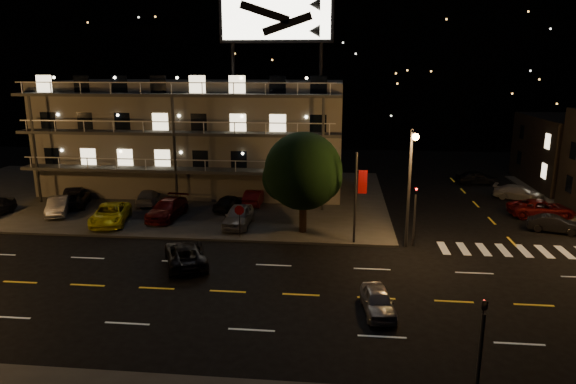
# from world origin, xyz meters

# --- Properties ---
(ground) EXTENTS (140.00, 140.00, 0.00)m
(ground) POSITION_xyz_m (0.00, 0.00, 0.00)
(ground) COLOR black
(ground) RESTS_ON ground
(curb_nw) EXTENTS (44.00, 24.00, 0.15)m
(curb_nw) POSITION_xyz_m (-14.00, 20.00, 0.07)
(curb_nw) COLOR #3A3937
(curb_nw) RESTS_ON ground
(motel) EXTENTS (28.00, 13.80, 18.10)m
(motel) POSITION_xyz_m (-9.94, 23.88, 5.34)
(motel) COLOR gray
(motel) RESTS_ON ground
(hill_backdrop) EXTENTS (120.00, 25.00, 24.00)m
(hill_backdrop) POSITION_xyz_m (-5.94, 68.78, 11.55)
(hill_backdrop) COLOR black
(hill_backdrop) RESTS_ON ground
(streetlight_nc) EXTENTS (0.44, 1.92, 8.00)m
(streetlight_nc) POSITION_xyz_m (8.50, 7.94, 4.96)
(streetlight_nc) COLOR #2D2D30
(streetlight_nc) RESTS_ON ground
(signal_nw) EXTENTS (0.20, 0.27, 4.60)m
(signal_nw) POSITION_xyz_m (9.00, 8.50, 2.57)
(signal_nw) COLOR #2D2D30
(signal_nw) RESTS_ON ground
(signal_sw) EXTENTS (0.20, 0.27, 4.60)m
(signal_sw) POSITION_xyz_m (9.00, -8.50, 2.57)
(signal_sw) COLOR #2D2D30
(signal_sw) RESTS_ON ground
(banner_north) EXTENTS (0.83, 0.16, 6.40)m
(banner_north) POSITION_xyz_m (5.09, 8.40, 3.43)
(banner_north) COLOR #2D2D30
(banner_north) RESTS_ON ground
(stop_sign) EXTENTS (0.91, 0.11, 2.61)m
(stop_sign) POSITION_xyz_m (-3.00, 8.57, 1.71)
(stop_sign) COLOR #2D2D30
(stop_sign) RESTS_ON ground
(tree) EXTENTS (5.81, 5.59, 7.31)m
(tree) POSITION_xyz_m (1.27, 10.36, 4.49)
(tree) COLOR black
(tree) RESTS_ON curb_nw
(lot_car_1) EXTENTS (2.90, 4.50, 1.40)m
(lot_car_1) POSITION_xyz_m (-18.84, 12.79, 0.85)
(lot_car_1) COLOR #949499
(lot_car_1) RESTS_ON curb_nw
(lot_car_2) EXTENTS (3.54, 5.70, 1.47)m
(lot_car_2) POSITION_xyz_m (-13.53, 10.84, 0.89)
(lot_car_2) COLOR yellow
(lot_car_2) RESTS_ON curb_nw
(lot_car_3) EXTENTS (2.44, 5.27, 1.49)m
(lot_car_3) POSITION_xyz_m (-9.65, 12.72, 0.89)
(lot_car_3) COLOR #550C0C
(lot_car_3) RESTS_ON curb_nw
(lot_car_4) EXTENTS (1.91, 4.57, 1.55)m
(lot_car_4) POSITION_xyz_m (-3.63, 11.26, 0.92)
(lot_car_4) COLOR #949499
(lot_car_4) RESTS_ON curb_nw
(lot_car_5) EXTENTS (2.47, 4.15, 1.29)m
(lot_car_5) POSITION_xyz_m (-19.61, 16.93, 0.80)
(lot_car_5) COLOR black
(lot_car_5) RESTS_ON curb_nw
(lot_car_6) EXTENTS (3.37, 5.01, 1.28)m
(lot_car_6) POSITION_xyz_m (-18.80, 15.40, 0.79)
(lot_car_6) COLOR black
(lot_car_6) RESTS_ON curb_nw
(lot_car_7) EXTENTS (2.53, 4.51, 1.24)m
(lot_car_7) POSITION_xyz_m (-12.74, 16.69, 0.77)
(lot_car_7) COLOR #949499
(lot_car_7) RESTS_ON curb_nw
(lot_car_8) EXTENTS (2.50, 4.09, 1.30)m
(lot_car_8) POSITION_xyz_m (-5.19, 15.52, 0.80)
(lot_car_8) COLOR black
(lot_car_8) RESTS_ON curb_nw
(lot_car_9) EXTENTS (1.63, 4.08, 1.32)m
(lot_car_9) POSITION_xyz_m (-3.42, 17.47, 0.81)
(lot_car_9) COLOR #550C0C
(lot_car_9) RESTS_ON curb_nw
(side_car_0) EXTENTS (3.95, 2.33, 1.23)m
(side_car_0) POSITION_xyz_m (19.76, 12.55, 0.62)
(side_car_0) COLOR black
(side_car_0) RESTS_ON ground
(side_car_1) EXTENTS (5.13, 2.42, 1.42)m
(side_car_1) POSITION_xyz_m (20.23, 16.49, 0.71)
(side_car_1) COLOR #550C0C
(side_car_1) RESTS_ON ground
(side_car_2) EXTENTS (4.79, 3.49, 1.29)m
(side_car_2) POSITION_xyz_m (20.30, 22.12, 0.64)
(side_car_2) COLOR #949499
(side_car_2) RESTS_ON ground
(side_car_3) EXTENTS (4.31, 2.16, 1.41)m
(side_car_3) POSITION_xyz_m (18.04, 28.20, 0.70)
(side_car_3) COLOR black
(side_car_3) RESTS_ON ground
(road_car_east) EXTENTS (1.84, 3.72, 1.22)m
(road_car_east) POSITION_xyz_m (5.94, -1.60, 0.61)
(road_car_east) COLOR #949499
(road_car_east) RESTS_ON ground
(road_car_west) EXTENTS (4.06, 5.57, 1.41)m
(road_car_west) POSITION_xyz_m (-5.41, 3.58, 0.70)
(road_car_west) COLOR black
(road_car_west) RESTS_ON ground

